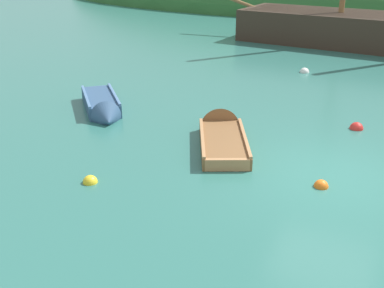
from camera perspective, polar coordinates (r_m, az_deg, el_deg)
ground_plane at (r=11.37m, az=16.66°, el=-3.68°), size 120.00×120.00×0.00m
shore_hill at (r=47.18m, az=13.62°, el=16.41°), size 51.10×25.42×11.55m
rowboat_portside at (r=15.23m, az=-10.74°, el=4.34°), size 2.79×2.90×0.93m
rowboat_far at (r=12.84m, az=3.60°, el=0.89°), size 2.51×3.50×1.11m
buoy_white at (r=20.35m, az=13.39°, el=8.40°), size 0.39×0.39×0.39m
buoy_red at (r=14.43m, az=19.19°, el=1.75°), size 0.39×0.39×0.39m
buoy_orange at (r=10.80m, az=15.28°, el=-4.99°), size 0.32×0.32×0.32m
buoy_yellow at (r=10.84m, az=-12.16°, el=-4.55°), size 0.34×0.34×0.34m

